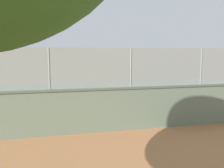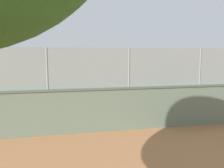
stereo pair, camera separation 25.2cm
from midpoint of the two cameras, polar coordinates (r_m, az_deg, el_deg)
The scene contains 8 objects.
ground_plane at distance 21.89m, azimuth -5.42°, elevation -0.97°, with size 260.00×260.00×0.00m, color #A36B42.
perimeter_wall at distance 9.68m, azimuth -4.59°, elevation -6.24°, with size 23.35×1.29×1.82m.
fence_panel_on_wall at distance 9.42m, azimuth -4.70°, elevation 3.88°, with size 22.94×0.94×1.60m.
player_at_service_line at distance 16.14m, azimuth 16.17°, elevation -0.93°, with size 1.04×0.88×1.58m.
player_crossing_court at distance 14.49m, azimuth -5.73°, elevation -1.68°, with size 0.73×0.94×1.55m.
player_foreground_swinging at distance 21.79m, azimuth -5.68°, elevation 1.26°, with size 0.69×1.17×1.46m.
sports_ball at distance 14.98m, azimuth 15.39°, elevation -4.89°, with size 0.13×0.13×0.13m, color yellow.
courtside_bench at distance 14.62m, azimuth 25.07°, elevation -4.05°, with size 1.61×0.44×0.87m.
Camera 2 is at (3.23, 21.42, 3.21)m, focal length 37.79 mm.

